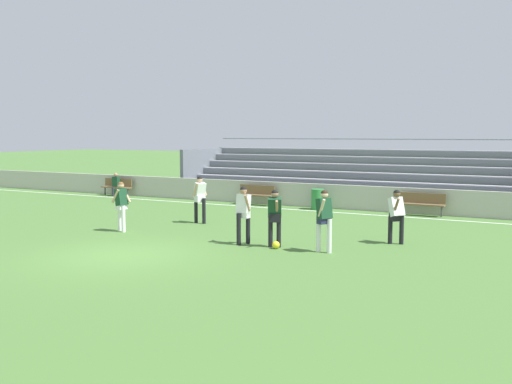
{
  "coord_description": "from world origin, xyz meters",
  "views": [
    {
      "loc": [
        10.49,
        -11.86,
        3.25
      ],
      "look_at": [
        1.49,
        4.78,
        1.36
      ],
      "focal_mm": 40.99,
      "sensor_mm": 36.0,
      "label": 1
    }
  ],
  "objects_px": {
    "bleacher_stand": "(354,175)",
    "player_white_overlapping": "(200,195)",
    "player_white_deep_cover": "(243,210)",
    "soccer_ball": "(276,245)",
    "player_dark_challenging": "(324,215)",
    "bench_near_wall_gap": "(117,185)",
    "bench_far_left": "(422,202)",
    "trash_bin": "(318,199)",
    "player_dark_wide_left": "(121,202)",
    "player_white_pressing_high": "(396,212)",
    "player_dark_dropping_back": "(275,213)",
    "bench_near_bin": "(256,193)",
    "spectator_seated": "(116,183)"
  },
  "relations": [
    {
      "from": "bleacher_stand",
      "to": "player_white_overlapping",
      "type": "xyz_separation_m",
      "value": [
        -2.71,
        -9.2,
        -0.27
      ]
    },
    {
      "from": "bleacher_stand",
      "to": "player_white_deep_cover",
      "type": "height_order",
      "value": "bleacher_stand"
    },
    {
      "from": "bench_near_bin",
      "to": "player_white_pressing_high",
      "type": "relative_size",
      "value": 1.11
    },
    {
      "from": "bench_near_bin",
      "to": "bench_far_left",
      "type": "distance_m",
      "value": 7.51
    },
    {
      "from": "player_white_deep_cover",
      "to": "player_white_pressing_high",
      "type": "relative_size",
      "value": 1.06
    },
    {
      "from": "trash_bin",
      "to": "player_white_pressing_high",
      "type": "distance_m",
      "value": 8.1
    },
    {
      "from": "bench_near_bin",
      "to": "soccer_ball",
      "type": "relative_size",
      "value": 8.18
    },
    {
      "from": "player_dark_dropping_back",
      "to": "player_white_deep_cover",
      "type": "xyz_separation_m",
      "value": [
        -1.01,
        -0.04,
        0.04
      ]
    },
    {
      "from": "bench_near_wall_gap",
      "to": "player_white_deep_cover",
      "type": "height_order",
      "value": "player_white_deep_cover"
    },
    {
      "from": "player_white_deep_cover",
      "to": "player_white_overlapping",
      "type": "relative_size",
      "value": 1.0
    },
    {
      "from": "player_white_pressing_high",
      "to": "player_dark_wide_left",
      "type": "distance_m",
      "value": 8.9
    },
    {
      "from": "bleacher_stand",
      "to": "bench_near_bin",
      "type": "height_order",
      "value": "bleacher_stand"
    },
    {
      "from": "bench_far_left",
      "to": "soccer_ball",
      "type": "relative_size",
      "value": 8.18
    },
    {
      "from": "soccer_ball",
      "to": "player_white_overlapping",
      "type": "bearing_deg",
      "value": 147.11
    },
    {
      "from": "player_white_deep_cover",
      "to": "player_white_pressing_high",
      "type": "distance_m",
      "value": 4.51
    },
    {
      "from": "player_white_deep_cover",
      "to": "player_dark_challenging",
      "type": "xyz_separation_m",
      "value": [
        2.53,
        0.02,
        0.01
      ]
    },
    {
      "from": "player_white_deep_cover",
      "to": "soccer_ball",
      "type": "bearing_deg",
      "value": -7.27
    },
    {
      "from": "bench_near_bin",
      "to": "bench_near_wall_gap",
      "type": "distance_m",
      "value": 8.34
    },
    {
      "from": "trash_bin",
      "to": "player_white_overlapping",
      "type": "xyz_separation_m",
      "value": [
        -2.28,
        -5.68,
        0.58
      ]
    },
    {
      "from": "bench_near_bin",
      "to": "player_white_deep_cover",
      "type": "distance_m",
      "value": 9.69
    },
    {
      "from": "trash_bin",
      "to": "player_dark_challenging",
      "type": "xyz_separation_m",
      "value": [
        3.67,
        -8.47,
        0.59
      ]
    },
    {
      "from": "bench_near_wall_gap",
      "to": "bleacher_stand",
      "type": "bearing_deg",
      "value": 15.56
    },
    {
      "from": "bench_near_bin",
      "to": "spectator_seated",
      "type": "height_order",
      "value": "spectator_seated"
    },
    {
      "from": "player_dark_wide_left",
      "to": "player_white_deep_cover",
      "type": "bearing_deg",
      "value": -0.58
    },
    {
      "from": "bench_near_bin",
      "to": "player_dark_dropping_back",
      "type": "distance_m",
      "value": 10.14
    },
    {
      "from": "bleacher_stand",
      "to": "player_dark_wide_left",
      "type": "distance_m",
      "value": 12.61
    },
    {
      "from": "bleacher_stand",
      "to": "spectator_seated",
      "type": "bearing_deg",
      "value": -163.92
    },
    {
      "from": "bleacher_stand",
      "to": "trash_bin",
      "type": "bearing_deg",
      "value": -96.98
    },
    {
      "from": "bench_near_wall_gap",
      "to": "player_dark_challenging",
      "type": "xyz_separation_m",
      "value": [
        15.13,
        -8.68,
        0.49
      ]
    },
    {
      "from": "bench_near_bin",
      "to": "player_white_overlapping",
      "type": "relative_size",
      "value": 1.05
    },
    {
      "from": "player_white_overlapping",
      "to": "bleacher_stand",
      "type": "bearing_deg",
      "value": 73.61
    },
    {
      "from": "player_dark_challenging",
      "to": "soccer_ball",
      "type": "distance_m",
      "value": 1.67
    },
    {
      "from": "player_dark_challenging",
      "to": "bleacher_stand",
      "type": "bearing_deg",
      "value": 105.12
    },
    {
      "from": "bench_near_bin",
      "to": "player_dark_dropping_back",
      "type": "height_order",
      "value": "player_dark_dropping_back"
    },
    {
      "from": "player_white_overlapping",
      "to": "player_dark_wide_left",
      "type": "distance_m",
      "value": 3.04
    },
    {
      "from": "bench_near_bin",
      "to": "soccer_ball",
      "type": "height_order",
      "value": "bench_near_bin"
    },
    {
      "from": "spectator_seated",
      "to": "player_white_deep_cover",
      "type": "relative_size",
      "value": 0.7
    },
    {
      "from": "trash_bin",
      "to": "player_white_pressing_high",
      "type": "relative_size",
      "value": 0.55
    },
    {
      "from": "player_dark_wide_left",
      "to": "spectator_seated",
      "type": "bearing_deg",
      "value": 132.82
    },
    {
      "from": "player_white_deep_cover",
      "to": "player_dark_wide_left",
      "type": "bearing_deg",
      "value": 179.42
    },
    {
      "from": "player_dark_dropping_back",
      "to": "player_dark_challenging",
      "type": "xyz_separation_m",
      "value": [
        1.52,
        -0.02,
        0.05
      ]
    },
    {
      "from": "spectator_seated",
      "to": "bench_near_wall_gap",
      "type": "bearing_deg",
      "value": 90.0
    },
    {
      "from": "bench_far_left",
      "to": "player_white_deep_cover",
      "type": "bearing_deg",
      "value": -110.5
    },
    {
      "from": "player_dark_challenging",
      "to": "player_white_overlapping",
      "type": "bearing_deg",
      "value": 154.89
    },
    {
      "from": "player_white_pressing_high",
      "to": "trash_bin",
      "type": "bearing_deg",
      "value": 128.92
    },
    {
      "from": "spectator_seated",
      "to": "player_white_pressing_high",
      "type": "distance_m",
      "value": 17.73
    },
    {
      "from": "bleacher_stand",
      "to": "soccer_ball",
      "type": "xyz_separation_m",
      "value": [
        1.85,
        -12.15,
        -1.19
      ]
    },
    {
      "from": "player_white_deep_cover",
      "to": "player_dark_wide_left",
      "type": "distance_m",
      "value": 4.7
    },
    {
      "from": "spectator_seated",
      "to": "bench_far_left",
      "type": "bearing_deg",
      "value": 0.42
    },
    {
      "from": "bleacher_stand",
      "to": "trash_bin",
      "type": "height_order",
      "value": "bleacher_stand"
    }
  ]
}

